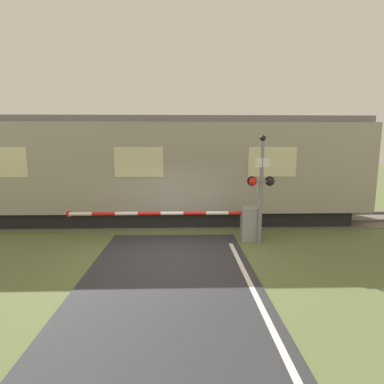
# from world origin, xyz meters

# --- Properties ---
(ground_plane) EXTENTS (80.00, 80.00, 0.00)m
(ground_plane) POSITION_xyz_m (0.00, 0.00, 0.00)
(ground_plane) COLOR #5B6B3D
(track_bed) EXTENTS (36.00, 3.20, 0.13)m
(track_bed) POSITION_xyz_m (0.00, 4.25, 0.02)
(track_bed) COLOR #666056
(track_bed) RESTS_ON ground_plane
(train) EXTENTS (17.40, 3.17, 4.16)m
(train) POSITION_xyz_m (-1.25, 4.24, 2.13)
(train) COLOR black
(train) RESTS_ON ground_plane
(crossing_barrier) EXTENTS (6.24, 0.44, 1.11)m
(crossing_barrier) POSITION_xyz_m (1.94, 1.39, 0.63)
(crossing_barrier) COLOR gray
(crossing_barrier) RESTS_ON ground_plane
(signal_post) EXTENTS (0.86, 0.26, 3.40)m
(signal_post) POSITION_xyz_m (2.75, 1.09, 1.93)
(signal_post) COLOR gray
(signal_post) RESTS_ON ground_plane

